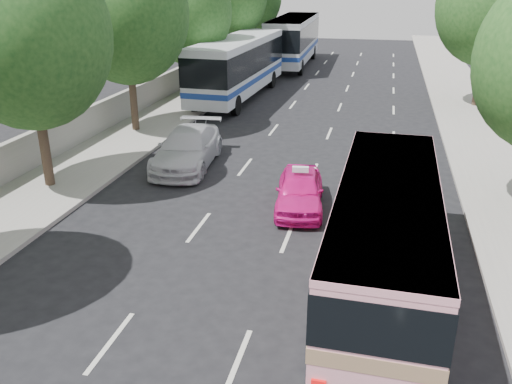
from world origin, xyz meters
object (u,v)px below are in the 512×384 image
(pink_bus, at_px, (386,229))
(pink_taxi, at_px, (300,190))
(white_pickup, at_px, (188,148))
(tour_coach_front, at_px, (238,63))
(tour_coach_rear, at_px, (293,37))

(pink_bus, bearing_deg, pink_taxi, 121.08)
(white_pickup, distance_m, tour_coach_front, 13.63)
(white_pickup, bearing_deg, pink_bus, -50.50)
(pink_taxi, height_order, tour_coach_rear, tour_coach_rear)
(tour_coach_front, bearing_deg, pink_bus, -64.12)
(pink_bus, relative_size, tour_coach_front, 0.72)
(pink_taxi, bearing_deg, tour_coach_rear, 93.03)
(pink_bus, xyz_separation_m, tour_coach_rear, (-8.33, 35.97, 0.63))
(pink_taxi, height_order, tour_coach_front, tour_coach_front)
(pink_bus, distance_m, tour_coach_rear, 36.92)
(pink_bus, bearing_deg, tour_coach_rear, 104.13)
(tour_coach_front, bearing_deg, tour_coach_rear, 87.67)
(white_pickup, height_order, tour_coach_rear, tour_coach_rear)
(pink_taxi, relative_size, tour_coach_front, 0.31)
(tour_coach_front, bearing_deg, pink_taxi, -66.12)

